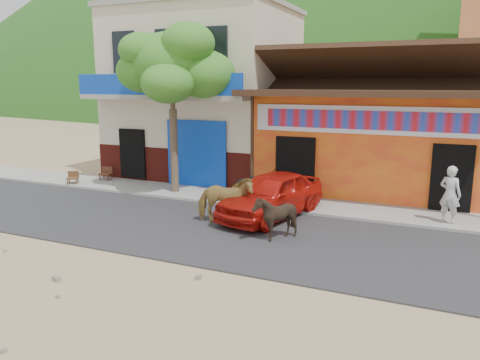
# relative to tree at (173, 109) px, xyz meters

# --- Properties ---
(ground) EXTENTS (120.00, 120.00, 0.00)m
(ground) POSITION_rel_tree_xyz_m (4.60, -5.80, -3.12)
(ground) COLOR #9E825B
(ground) RESTS_ON ground
(road) EXTENTS (60.00, 5.00, 0.04)m
(road) POSITION_rel_tree_xyz_m (4.60, -3.30, -3.10)
(road) COLOR #28282B
(road) RESTS_ON ground
(sidewalk) EXTENTS (60.00, 2.00, 0.12)m
(sidewalk) POSITION_rel_tree_xyz_m (4.60, 0.20, -3.06)
(sidewalk) COLOR gray
(sidewalk) RESTS_ON ground
(dance_club) EXTENTS (8.00, 6.00, 3.60)m
(dance_club) POSITION_rel_tree_xyz_m (6.60, 4.20, -1.32)
(dance_club) COLOR orange
(dance_club) RESTS_ON ground
(cafe_building) EXTENTS (7.00, 6.00, 7.00)m
(cafe_building) POSITION_rel_tree_xyz_m (-0.90, 4.20, 0.38)
(cafe_building) COLOR beige
(cafe_building) RESTS_ON ground
(hillside) EXTENTS (100.00, 40.00, 24.00)m
(hillside) POSITION_rel_tree_xyz_m (4.60, 64.20, 8.88)
(hillside) COLOR #194C14
(hillside) RESTS_ON ground
(tree) EXTENTS (3.00, 3.00, 6.00)m
(tree) POSITION_rel_tree_xyz_m (0.00, 0.00, 0.00)
(tree) COLOR #2D721E
(tree) RESTS_ON sidewalk
(cow_tan) EXTENTS (1.79, 1.24, 1.39)m
(cow_tan) POSITION_rel_tree_xyz_m (3.29, -2.59, -2.39)
(cow_tan) COLOR olive
(cow_tan) RESTS_ON road
(cow_dark) EXTENTS (1.28, 1.19, 1.20)m
(cow_dark) POSITION_rel_tree_xyz_m (5.10, -3.38, -2.48)
(cow_dark) COLOR black
(cow_dark) RESTS_ON road
(red_car) EXTENTS (2.54, 4.32, 1.38)m
(red_car) POSITION_rel_tree_xyz_m (4.29, -1.48, -2.39)
(red_car) COLOR #B4140C
(red_car) RESTS_ON road
(scooter) EXTENTS (1.88, 1.00, 0.94)m
(scooter) POSITION_rel_tree_xyz_m (3.10, 0.62, -2.53)
(scooter) COLOR black
(scooter) RESTS_ON sidewalk
(pedestrian) EXTENTS (0.71, 0.60, 1.65)m
(pedestrian) POSITION_rel_tree_xyz_m (9.19, -0.20, -2.18)
(pedestrian) COLOR silver
(pedestrian) RESTS_ON sidewalk
(cafe_chair_left) EXTENTS (0.54, 0.54, 0.95)m
(cafe_chair_left) POSITION_rel_tree_xyz_m (-3.75, 0.67, -2.53)
(cafe_chair_left) COLOR #462717
(cafe_chair_left) RESTS_ON sidewalk
(cafe_chair_right) EXTENTS (0.57, 0.57, 0.89)m
(cafe_chair_right) POSITION_rel_tree_xyz_m (-4.40, -0.50, -2.55)
(cafe_chair_right) COLOR #51281B
(cafe_chair_right) RESTS_ON sidewalk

